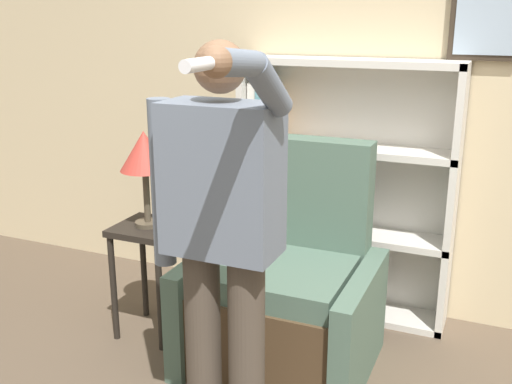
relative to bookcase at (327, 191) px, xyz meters
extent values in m
cube|color=beige|center=(0.35, 0.16, 0.63)|extent=(8.00, 0.06, 2.80)
cube|color=#33281E|center=(0.81, 0.11, 1.03)|extent=(0.37, 0.04, 0.45)
cube|color=#9EB2C6|center=(0.81, 0.09, 1.03)|extent=(0.31, 0.01, 0.39)
cube|color=silver|center=(-0.52, -0.02, 0.02)|extent=(0.04, 0.28, 1.57)
cube|color=silver|center=(0.74, -0.02, 0.02)|extent=(0.04, 0.28, 1.57)
cube|color=silver|center=(0.11, 0.11, 0.02)|extent=(1.30, 0.01, 1.57)
cube|color=silver|center=(0.11, -0.02, -0.75)|extent=(1.30, 0.28, 0.04)
cube|color=silver|center=(0.11, -0.02, -0.24)|extent=(1.30, 0.28, 0.04)
cube|color=silver|center=(0.11, -0.02, 0.28)|extent=(1.30, 0.28, 0.04)
cube|color=silver|center=(0.11, -0.02, 0.78)|extent=(1.30, 0.28, 0.04)
cube|color=#9E7A47|center=(-0.46, -0.02, -0.56)|extent=(0.05, 0.16, 0.33)
cube|color=#BC4C56|center=(-0.41, -0.02, -0.58)|extent=(0.05, 0.21, 0.30)
cube|color=red|center=(-0.35, -0.02, -0.55)|extent=(0.05, 0.16, 0.36)
cube|color=#238438|center=(-0.31, -0.02, -0.55)|extent=(0.03, 0.20, 0.36)
cube|color=purple|center=(-0.47, -0.02, -0.02)|extent=(0.05, 0.22, 0.40)
cube|color=#337070|center=(-0.42, -0.02, -0.07)|extent=(0.04, 0.23, 0.31)
cube|color=#337070|center=(-0.36, -0.02, -0.04)|extent=(0.05, 0.16, 0.38)
cube|color=#1E47B2|center=(-0.31, -0.02, -0.06)|extent=(0.04, 0.23, 0.33)
cube|color=white|center=(-0.46, -0.02, 0.47)|extent=(0.05, 0.17, 0.35)
cube|color=#5B99A8|center=(-0.41, -0.02, 0.51)|extent=(0.05, 0.18, 0.42)
cube|color=orange|center=(-0.36, -0.02, 0.47)|extent=(0.03, 0.21, 0.34)
cube|color=#4C3823|center=(-0.01, -0.76, -0.53)|extent=(0.75, 0.73, 0.47)
cube|color=#4C6656|center=(-0.01, -0.80, -0.24)|extent=(0.71, 0.61, 0.12)
cube|color=#4C6656|center=(-0.01, -0.43, -0.06)|extent=(0.75, 0.16, 0.94)
cube|color=#4C6656|center=(-0.44, -0.76, -0.48)|extent=(0.10, 0.81, 0.59)
cube|color=#4C6656|center=(0.42, -0.76, -0.48)|extent=(0.10, 0.81, 0.59)
cylinder|color=#473D33|center=(-0.09, -1.47, -0.31)|extent=(0.15, 0.15, 0.92)
cylinder|color=#473D33|center=(0.11, -1.47, -0.31)|extent=(0.15, 0.15, 0.92)
cube|color=slate|center=(0.01, -1.47, 0.44)|extent=(0.44, 0.24, 0.59)
sphere|color=brown|center=(0.01, -1.47, 0.86)|extent=(0.19, 0.19, 0.19)
cylinder|color=slate|center=(-0.25, -1.47, 0.40)|extent=(0.09, 0.09, 0.68)
cylinder|color=slate|center=(0.25, -1.58, 0.81)|extent=(0.09, 0.28, 0.23)
cylinder|color=slate|center=(0.25, -1.82, 0.91)|extent=(0.08, 0.27, 0.10)
sphere|color=brown|center=(0.25, -1.95, 0.92)|extent=(0.09, 0.09, 0.09)
cylinder|color=white|center=(0.25, -2.05, 0.92)|extent=(0.04, 0.15, 0.04)
cube|color=black|center=(-0.82, -0.74, -0.12)|extent=(0.36, 0.36, 0.04)
cylinder|color=black|center=(-0.98, -0.89, -0.45)|extent=(0.04, 0.04, 0.63)
cylinder|color=black|center=(-0.67, -0.89, -0.45)|extent=(0.04, 0.04, 0.63)
cylinder|color=black|center=(-0.98, -0.58, -0.45)|extent=(0.04, 0.04, 0.63)
cylinder|color=black|center=(-0.67, -0.58, -0.45)|extent=(0.04, 0.04, 0.63)
cylinder|color=#4C4233|center=(-0.82, -0.74, -0.09)|extent=(0.15, 0.15, 0.02)
cylinder|color=#4C4233|center=(-0.82, -0.74, 0.07)|extent=(0.04, 0.04, 0.30)
cone|color=#B2382D|center=(-0.82, -0.74, 0.33)|extent=(0.27, 0.27, 0.22)
camera|label=1|loc=(0.99, -3.42, 1.04)|focal=42.00mm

